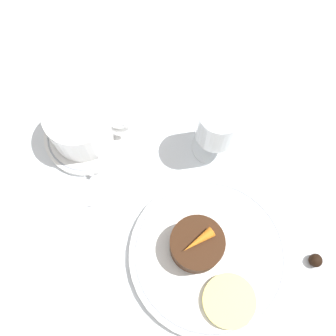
{
  "coord_description": "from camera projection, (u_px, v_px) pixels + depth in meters",
  "views": [
    {
      "loc": [
        -0.04,
        -0.13,
        0.57
      ],
      "look_at": [
        -0.05,
        0.07,
        0.04
      ],
      "focal_mm": 42.0,
      "sensor_mm": 36.0,
      "label": 1
    }
  ],
  "objects": [
    {
      "name": "spoon",
      "position": [
        112.0,
        137.0,
        0.61
      ],
      "size": [
        0.05,
        0.11,
        0.0
      ],
      "color": "silver",
      "rests_on": "saucer"
    },
    {
      "name": "pineapple_slice",
      "position": [
        229.0,
        301.0,
        0.52
      ],
      "size": [
        0.07,
        0.07,
        0.01
      ],
      "color": "#EFE075",
      "rests_on": "dinner_plate"
    },
    {
      "name": "dinner_plate",
      "position": [
        209.0,
        255.0,
        0.55
      ],
      "size": [
        0.23,
        0.23,
        0.01
      ],
      "color": "white",
      "rests_on": "ground_plane"
    },
    {
      "name": "carrot_garnish",
      "position": [
        198.0,
        241.0,
        0.51
      ],
      "size": [
        0.04,
        0.04,
        0.01
      ],
      "color": "orange",
      "rests_on": "dessert_cake"
    },
    {
      "name": "dessert_cake",
      "position": [
        197.0,
        244.0,
        0.53
      ],
      "size": [
        0.07,
        0.07,
        0.04
      ],
      "color": "#381E0F",
      "rests_on": "dinner_plate"
    },
    {
      "name": "coffee_cup",
      "position": [
        80.0,
        124.0,
        0.59
      ],
      "size": [
        0.12,
        0.1,
        0.06
      ],
      "color": "white",
      "rests_on": "saucer"
    },
    {
      "name": "chocolate_truffle",
      "position": [
        315.0,
        260.0,
        0.55
      ],
      "size": [
        0.02,
        0.02,
        0.02
      ],
      "color": "black",
      "rests_on": "ground_plane"
    },
    {
      "name": "wine_glass",
      "position": [
        218.0,
        127.0,
        0.56
      ],
      "size": [
        0.07,
        0.07,
        0.11
      ],
      "color": "silver",
      "rests_on": "ground_plane"
    },
    {
      "name": "fork",
      "position": [
        91.0,
        219.0,
        0.58
      ],
      "size": [
        0.04,
        0.18,
        0.01
      ],
      "color": "silver",
      "rests_on": "ground_plane"
    },
    {
      "name": "saucer",
      "position": [
        87.0,
        136.0,
        0.62
      ],
      "size": [
        0.13,
        0.13,
        0.01
      ],
      "color": "white",
      "rests_on": "ground_plane"
    },
    {
      "name": "ground_plane",
      "position": [
        201.0,
        222.0,
        0.58
      ],
      "size": [
        3.0,
        3.0,
        0.0
      ],
      "primitive_type": "plane",
      "color": "white"
    }
  ]
}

